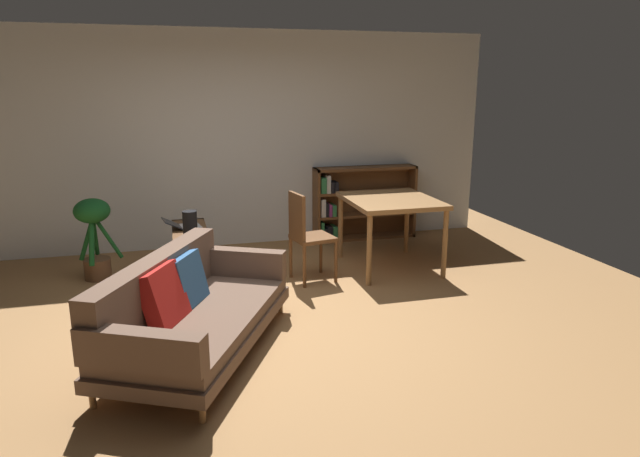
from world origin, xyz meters
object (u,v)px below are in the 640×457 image
at_px(desk_speaker, 190,224).
at_px(potted_floor_plant, 94,231).
at_px(open_laptop, 184,225).
at_px(fabric_couch, 188,309).
at_px(media_console, 191,255).
at_px(dining_table, 391,206).
at_px(dining_chair_near, 306,233).
at_px(bookshelf, 358,203).

xyz_separation_m(desk_speaker, potted_floor_plant, (-0.98, 0.52, -0.13)).
relative_size(open_laptop, potted_floor_plant, 0.49).
xyz_separation_m(fabric_couch, desk_speaker, (0.09, 1.49, 0.32)).
bearing_deg(media_console, dining_table, -4.60).
height_order(potted_floor_plant, dining_chair_near, dining_chair_near).
bearing_deg(potted_floor_plant, fabric_couch, -66.08).
bearing_deg(open_laptop, bookshelf, 23.21).
height_order(desk_speaker, bookshelf, bookshelf).
xyz_separation_m(fabric_couch, bookshelf, (2.36, 2.87, 0.13)).
height_order(fabric_couch, dining_table, dining_table).
xyz_separation_m(desk_speaker, dining_table, (2.20, 0.07, 0.05)).
bearing_deg(fabric_couch, dining_table, 34.16).
relative_size(fabric_couch, dining_table, 1.91).
bearing_deg(dining_table, fabric_couch, -145.84).
bearing_deg(media_console, open_laptop, 111.72).
bearing_deg(bookshelf, open_laptop, -156.79).
bearing_deg(potted_floor_plant, dining_chair_near, -16.86).
bearing_deg(media_console, dining_chair_near, -17.98).
bearing_deg(fabric_couch, desk_speaker, 86.44).
distance_m(open_laptop, dining_chair_near, 1.34).
bearing_deg(dining_table, dining_chair_near, -168.65).
height_order(desk_speaker, dining_table, dining_table).
relative_size(dining_table, bookshelf, 0.79).
bearing_deg(open_laptop, dining_table, -8.03).
bearing_deg(desk_speaker, potted_floor_plant, 152.14).
distance_m(potted_floor_plant, bookshelf, 3.36).
distance_m(dining_chair_near, bookshelf, 1.87).
height_order(fabric_couch, bookshelf, bookshelf).
relative_size(media_console, bookshelf, 0.80).
distance_m(open_laptop, dining_table, 2.28).
bearing_deg(bookshelf, media_console, -153.35).
relative_size(media_console, desk_speaker, 4.18).
height_order(fabric_couch, open_laptop, fabric_couch).
relative_size(potted_floor_plant, dining_chair_near, 0.92).
distance_m(open_laptop, desk_speaker, 0.41).
relative_size(open_laptop, bookshelf, 0.31).
height_order(media_console, dining_chair_near, dining_chair_near).
xyz_separation_m(open_laptop, dining_table, (2.26, -0.32, 0.15)).
bearing_deg(dining_table, potted_floor_plant, 171.97).
relative_size(fabric_couch, media_console, 1.90).
xyz_separation_m(potted_floor_plant, dining_table, (3.18, -0.45, 0.18)).
height_order(desk_speaker, dining_chair_near, dining_chair_near).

